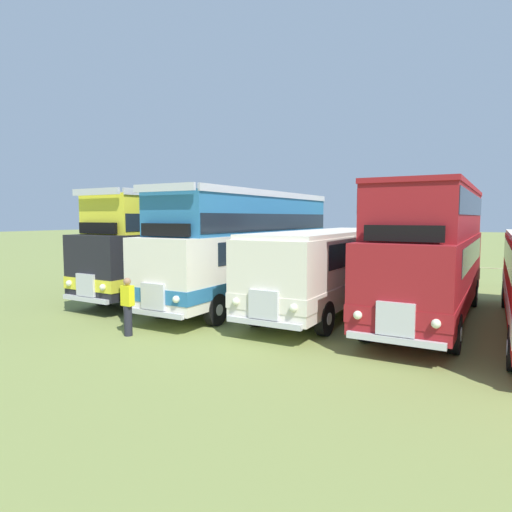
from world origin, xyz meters
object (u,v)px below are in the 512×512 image
at_px(bus_first_in_row, 187,242).
at_px(bus_third_in_row, 330,264).
at_px(bus_fourth_in_row, 431,248).
at_px(bus_second_in_row, 249,245).
at_px(marshal_person, 128,306).

relative_size(bus_first_in_row, bus_third_in_row, 1.06).
xyz_separation_m(bus_first_in_row, bus_fourth_in_row, (10.54, 0.04, 0.11)).
relative_size(bus_third_in_row, bus_fourth_in_row, 0.98).
distance_m(bus_second_in_row, bus_third_in_row, 3.57).
bearing_deg(bus_first_in_row, bus_fourth_in_row, 0.20).
height_order(bus_fourth_in_row, marshal_person, bus_fourth_in_row).
bearing_deg(bus_fourth_in_row, marshal_person, -137.11).
distance_m(bus_first_in_row, bus_third_in_row, 7.06).
bearing_deg(marshal_person, bus_second_in_row, 87.95).
distance_m(bus_second_in_row, bus_fourth_in_row, 7.04).
relative_size(bus_fourth_in_row, marshal_person, 6.13).
bearing_deg(bus_fourth_in_row, bus_second_in_row, -177.47).
height_order(bus_first_in_row, bus_fourth_in_row, bus_first_in_row).
xyz_separation_m(bus_first_in_row, bus_second_in_row, (3.51, -0.28, 0.00)).
height_order(bus_third_in_row, marshal_person, bus_third_in_row).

